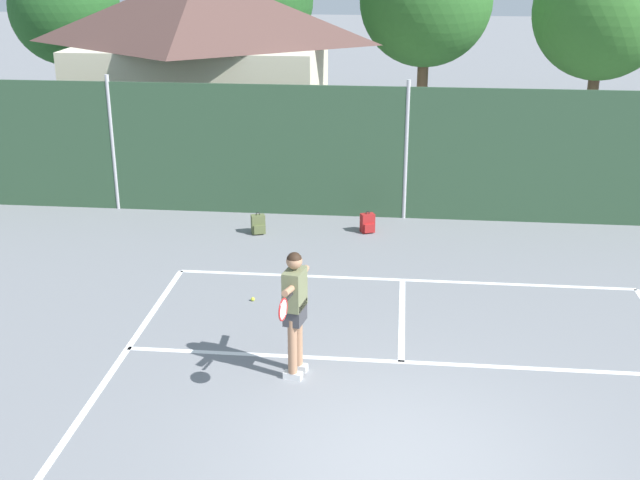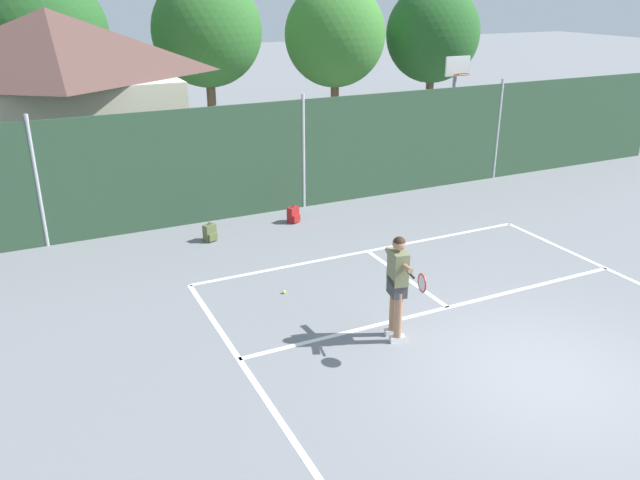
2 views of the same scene
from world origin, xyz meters
name	(u,v)px [view 2 (image 2 of 2)]	position (x,y,z in m)	size (l,w,h in m)	color
ground_plane	(544,375)	(0.00, 0.00, 0.00)	(120.00, 120.00, 0.00)	slate
court_markings	(515,355)	(0.00, 0.65, 0.00)	(8.30, 11.10, 0.01)	white
chainlink_fence	(303,154)	(0.00, 9.00, 1.45)	(26.09, 0.09, 3.04)	#2D4C33
basketball_hoop	(455,96)	(6.05, 10.65, 2.31)	(0.90, 0.67, 3.55)	#9E9EA3
clubhouse_building	(57,98)	(-5.53, 13.71, 2.62)	(6.87, 4.97, 5.05)	beige
treeline_backdrop	(213,36)	(0.74, 19.06, 3.77)	(26.60, 4.18, 6.31)	brown
tennis_player	(398,279)	(-1.48, 1.95, 1.11)	(0.33, 1.44, 1.85)	silver
tennis_ball	(284,292)	(-2.53, 4.34, 0.03)	(0.07, 0.07, 0.07)	#CCE033
backpack_olive	(210,233)	(-3.02, 7.66, 0.19)	(0.32, 0.31, 0.46)	#566038
backpack_red	(293,215)	(-0.75, 7.98, 0.19)	(0.33, 0.32, 0.46)	maroon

